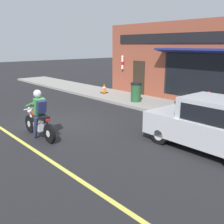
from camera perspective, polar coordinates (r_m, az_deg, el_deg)
ground_plane at (r=10.38m, az=-11.71°, el=-2.79°), size 80.00×80.00×0.00m
sidewalk_curb at (r=15.79m, az=-0.19°, el=3.67°), size 2.60×22.00×0.14m
storefront_building at (r=14.07m, az=15.60°, el=10.20°), size 1.25×10.58×4.20m
motorcycle_with_rider at (r=8.98m, az=-15.62°, el=-1.24°), size 0.56×2.02×1.62m
car_hatchback at (r=8.12m, az=20.75°, el=-2.66°), size 1.67×3.79×1.57m
fire_hydrant at (r=12.45m, az=20.16°, el=2.19°), size 0.36×0.24×0.88m
trash_bin at (r=13.68m, az=5.22°, el=4.34°), size 0.56×0.56×0.98m
traffic_cone at (r=16.10m, az=-1.72°, el=5.18°), size 0.36×0.36×0.60m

